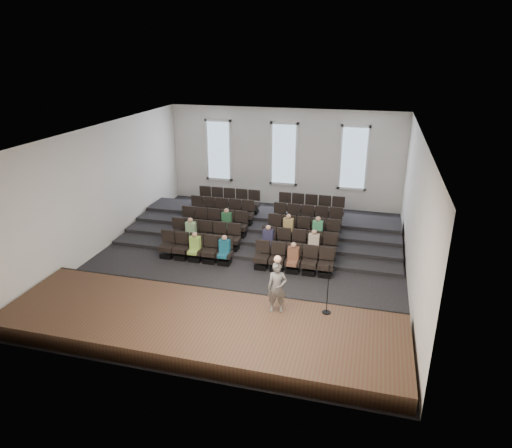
% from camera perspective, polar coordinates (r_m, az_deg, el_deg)
% --- Properties ---
extents(ground, '(14.00, 14.00, 0.00)m').
position_cam_1_polar(ground, '(17.96, -1.12, -4.46)').
color(ground, black).
rests_on(ground, ground).
extents(ceiling, '(12.00, 14.00, 0.02)m').
position_cam_1_polar(ceiling, '(16.42, -1.25, 11.50)').
color(ceiling, white).
rests_on(ceiling, ground).
extents(wall_back, '(12.00, 0.04, 5.00)m').
position_cam_1_polar(wall_back, '(23.62, 3.52, 8.27)').
color(wall_back, silver).
rests_on(wall_back, ground).
extents(wall_front, '(12.00, 0.04, 5.00)m').
position_cam_1_polar(wall_front, '(10.99, -11.31, -8.00)').
color(wall_front, silver).
rests_on(wall_front, ground).
extents(wall_left, '(0.04, 14.00, 5.00)m').
position_cam_1_polar(wall_left, '(19.49, -18.52, 4.38)').
color(wall_left, silver).
rests_on(wall_left, ground).
extents(wall_right, '(0.04, 14.00, 5.00)m').
position_cam_1_polar(wall_right, '(16.51, 19.36, 1.31)').
color(wall_right, silver).
rests_on(wall_right, ground).
extents(stage, '(11.80, 3.60, 0.50)m').
position_cam_1_polar(stage, '(13.65, -7.10, -12.50)').
color(stage, '#402F1B').
rests_on(stage, ground).
extents(stage_lip, '(11.80, 0.06, 0.52)m').
position_cam_1_polar(stage_lip, '(15.05, -4.62, -8.91)').
color(stage_lip, black).
rests_on(stage_lip, ground).
extents(risers, '(11.80, 4.80, 0.60)m').
position_cam_1_polar(risers, '(20.70, 1.26, -0.28)').
color(risers, black).
rests_on(risers, ground).
extents(seating_rows, '(6.80, 4.70, 1.67)m').
position_cam_1_polar(seating_rows, '(19.05, 0.13, -0.66)').
color(seating_rows, black).
rests_on(seating_rows, ground).
extents(windows, '(8.44, 0.10, 3.24)m').
position_cam_1_polar(windows, '(23.51, 3.50, 8.71)').
color(windows, white).
rests_on(windows, wall_back).
extents(audience, '(5.45, 2.64, 1.10)m').
position_cam_1_polar(audience, '(17.95, 0.12, -1.56)').
color(audience, '#9AC950').
rests_on(audience, seating_rows).
extents(speaker, '(0.64, 0.50, 1.55)m').
position_cam_1_polar(speaker, '(13.38, 2.65, -7.93)').
color(speaker, '#5E5C59').
rests_on(speaker, stage).
extents(mic_stand, '(0.26, 0.26, 1.57)m').
position_cam_1_polar(mic_stand, '(13.58, 8.89, -9.21)').
color(mic_stand, black).
rests_on(mic_stand, stage).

